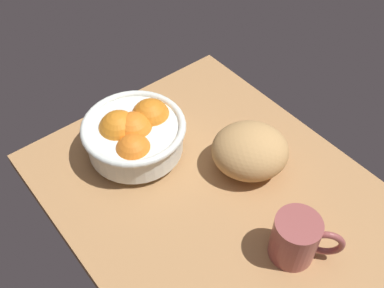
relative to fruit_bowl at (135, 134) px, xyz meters
The scene contains 4 objects.
ground_plane 20.54cm from the fruit_bowl, 161.07° to the right, with size 70.05×57.74×3.00cm, color #AF7E4D.
fruit_bowl is the anchor object (origin of this frame).
bread_loaf 24.51cm from the fruit_bowl, 139.01° to the right, with size 15.86×14.39×10.16cm, color tan.
mug 38.91cm from the fruit_bowl, 167.52° to the right, with size 11.08×10.23×9.64cm.
Camera 1 is at (-39.61, 37.27, 73.69)cm, focal length 41.86 mm.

